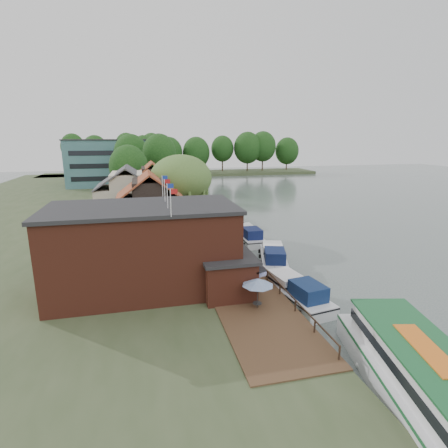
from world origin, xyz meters
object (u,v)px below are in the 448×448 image
umbrella_3 (236,258)px  cruiser_1 (273,255)px  umbrella_1 (254,280)px  swan (359,365)px  cottage_a (150,207)px  cottage_b (128,195)px  umbrella_0 (258,293)px  hotel_block (117,162)px  umbrella_4 (218,238)px  umbrella_2 (232,265)px  cottage_c (153,186)px  cruiser_2 (248,233)px  cruiser_0 (295,288)px  tour_boat (431,387)px  pub (168,246)px  cruiser_3 (229,215)px  willow (181,192)px

umbrella_3 → cruiser_1: (5.17, 3.17, -1.15)m
umbrella_1 → swan: size_ratio=5.40×
cottage_a → cottage_b: 10.44m
cottage_b → umbrella_0: size_ratio=3.99×
hotel_block → umbrella_3: hotel_block is taller
cottage_b → umbrella_4: (10.50, -15.45, -2.96)m
cottage_a → swan: cottage_a is taller
umbrella_2 → swan: bearing=-70.4°
cottage_b → cruiser_1: (15.78, -19.64, -4.12)m
cottage_c → umbrella_2: size_ratio=3.58×
cruiser_2 → hotel_block: bearing=109.0°
umbrella_1 → cruiser_2: bearing=74.2°
umbrella_0 → cruiser_2: size_ratio=0.26×
umbrella_3 → cruiser_0: size_ratio=0.25×
cruiser_0 → tour_boat: tour_boat is taller
umbrella_0 → pub: bearing=136.4°
cottage_c → hotel_block: bearing=102.2°
umbrella_0 → umbrella_3: size_ratio=1.01×
umbrella_1 → tour_boat: bearing=-70.2°
cottage_b → tour_boat: (15.45, -41.79, -3.55)m
cottage_b → umbrella_3: (10.61, -22.81, -2.96)m
cruiser_1 → swan: bearing=-77.5°
hotel_block → cruiser_1: hotel_block is taller
umbrella_0 → cottage_c: bearing=98.7°
umbrella_4 → tour_boat: umbrella_4 is taller
cruiser_1 → cruiser_3: size_ratio=0.90×
umbrella_1 → willow: bearing=97.6°
umbrella_0 → hotel_block: bearing=100.4°
cottage_c → cruiser_0: size_ratio=0.90×
pub → tour_boat: size_ratio=1.29×
umbrella_0 → umbrella_4: 15.39m
cruiser_1 → cruiser_3: 20.38m
hotel_block → umbrella_0: size_ratio=10.57×
umbrella_3 → umbrella_4: bearing=90.9°
hotel_block → cruiser_3: (19.88, -45.26, -5.86)m
willow → umbrella_2: 20.14m
tour_boat → cottage_a: bearing=124.2°
cottage_b → umbrella_4: 18.91m
cruiser_1 → tour_boat: tour_boat is taller
cottage_c → umbrella_0: (6.12, -39.83, -2.96)m
cottage_c → cruiser_3: cottage_c is taller
umbrella_4 → cruiser_2: (5.23, 4.99, -1.17)m
umbrella_0 → cruiser_3: size_ratio=0.23×
cottage_c → willow: willow is taller
cruiser_1 → umbrella_2: bearing=-123.5°
cruiser_0 → pub: bearing=153.0°
umbrella_2 → cruiser_3: bearing=76.4°
umbrella_1 → tour_boat: umbrella_1 is taller
umbrella_1 → umbrella_3: same height
cottage_c → cruiser_2: (11.72, -19.45, -4.13)m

